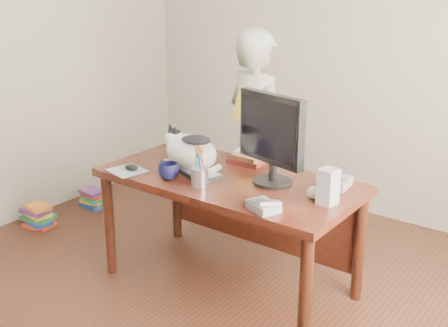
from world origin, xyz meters
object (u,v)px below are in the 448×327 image
keyboard (191,169)px  monitor (271,134)px  speaker (328,187)px  calculator (337,182)px  mouse (132,167)px  coffee_mug (169,171)px  baseball (313,192)px  person (257,137)px  phone (264,206)px  cat (189,150)px  book_pile_a (38,216)px  pen_cup (200,175)px  book_stack (247,158)px  desk (236,195)px  book_pile_b (94,198)px

keyboard → monitor: (0.52, 0.10, 0.29)m
speaker → calculator: speaker is taller
mouse → coffee_mug: (0.29, 0.03, 0.03)m
baseball → person: bearing=139.8°
mouse → phone: 1.01m
cat → phone: cat is taller
mouse → book_pile_a: bearing=-170.4°
phone → calculator: (0.16, 0.55, 0.00)m
pen_cup → book_stack: size_ratio=1.05×
baseball → person: (-0.86, 0.72, 0.01)m
coffee_mug → book_pile_a: coffee_mug is taller
desk → speaker: 0.73m
desk → person: 0.72m
pen_cup → book_pile_a: size_ratio=0.94×
phone → person: bearing=147.1°
cat → book_stack: 0.41m
calculator → person: size_ratio=0.12×
monitor → mouse: size_ratio=4.96×
cat → book_pile_b: bearing=-176.0°
cat → person: (-0.00, 0.77, -0.09)m
speaker → monitor: bearing=175.0°
speaker → coffee_mug: bearing=-162.1°
mouse → book_stack: (0.51, 0.56, 0.01)m
pen_cup → book_pile_a: 1.86m
book_stack → book_pile_b: 1.82m
calculator → pen_cup: bearing=-149.8°
desk → calculator: calculator is taller
pen_cup → calculator: size_ratio=1.30×
cat → baseball: 0.86m
desk → coffee_mug: 0.47m
speaker → cat: bearing=-173.4°
coffee_mug → calculator: (0.88, 0.49, -0.02)m
cat → coffee_mug: 0.21m
cat → person: bearing=109.7°
book_pile_b → desk: bearing=-9.0°
phone → baseball: size_ratio=2.75×
baseball → calculator: (0.03, 0.25, -0.01)m
phone → book_stack: (-0.51, 0.59, 0.01)m
mouse → speaker: (1.24, 0.25, 0.08)m
coffee_mug → book_pile_a: (-1.48, 0.04, -0.71)m
mouse → calculator: (1.17, 0.52, 0.00)m
book_pile_a → book_pile_b: (0.03, 0.55, -0.02)m
monitor → mouse: 0.93m
book_pile_a → coffee_mug: bearing=-1.7°
speaker → book_pile_b: (-2.40, 0.38, -0.78)m
keyboard → calculator: calculator is taller
baseball → phone: bearing=-113.4°
speaker → book_pile_a: bearing=-170.7°
keyboard → book_stack: size_ratio=2.14×
baseball → book_pile_b: bearing=171.3°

